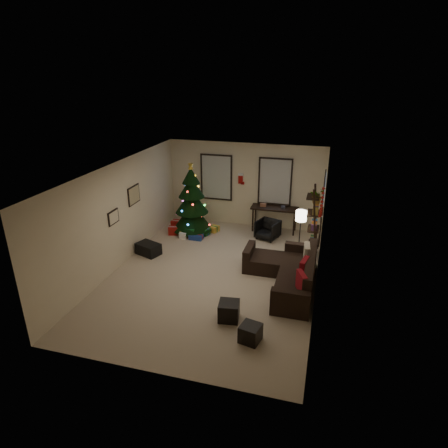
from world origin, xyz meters
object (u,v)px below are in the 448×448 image
at_px(bookshelf, 314,224).
at_px(desk, 275,210).
at_px(christmas_tree, 192,204).
at_px(sofa, 289,273).
at_px(desk_chair, 268,229).

bearing_deg(bookshelf, desk, 129.79).
xyz_separation_m(christmas_tree, desk, (2.45, 0.81, -0.25)).
relative_size(desk, bookshelf, 0.73).
height_order(christmas_tree, sofa, christmas_tree).
height_order(desk, bookshelf, bookshelf).
xyz_separation_m(christmas_tree, bookshelf, (3.73, -0.73, 0.02)).
xyz_separation_m(desk, bookshelf, (1.28, -1.54, 0.27)).
relative_size(sofa, desk, 1.76).
bearing_deg(desk_chair, christmas_tree, -157.10).
bearing_deg(sofa, desk_chair, 110.74).
xyz_separation_m(desk, desk_chair, (-0.09, -0.65, -0.40)).
xyz_separation_m(christmas_tree, desk_chair, (2.35, 0.16, -0.65)).
bearing_deg(desk_chair, desk, 100.76).
bearing_deg(bookshelf, desk_chair, 147.14).
distance_m(sofa, desk_chair, 2.64).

